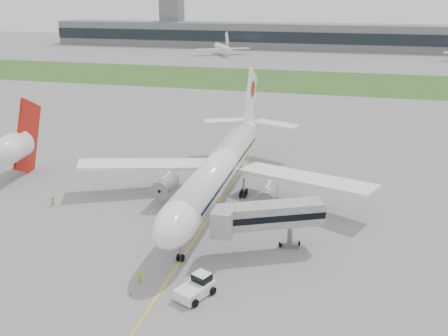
% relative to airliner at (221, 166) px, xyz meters
% --- Properties ---
extents(ground, '(600.00, 600.00, 0.00)m').
position_rel_airliner_xyz_m(ground, '(0.00, -4.87, -5.66)').
color(ground, gray).
rests_on(ground, ground).
extents(apron_markings, '(70.00, 70.00, 0.04)m').
position_rel_airliner_xyz_m(apron_markings, '(0.00, -9.87, -5.66)').
color(apron_markings, yellow).
rests_on(apron_markings, ground).
extents(grass_strip, '(600.00, 50.00, 0.02)m').
position_rel_airliner_xyz_m(grass_strip, '(0.00, 115.13, -5.65)').
color(grass_strip, '#304E1D').
rests_on(grass_strip, ground).
extents(terminal_building, '(320.00, 22.30, 14.00)m').
position_rel_airliner_xyz_m(terminal_building, '(0.00, 225.00, 1.34)').
color(terminal_building, slate).
rests_on(terminal_building, ground).
extents(control_tower, '(12.00, 12.00, 56.00)m').
position_rel_airliner_xyz_m(control_tower, '(-90.00, 227.13, -5.66)').
color(control_tower, slate).
rests_on(control_tower, ground).
extents(airliner, '(48.13, 53.95, 17.88)m').
position_rel_airliner_xyz_m(airliner, '(0.00, 0.00, 0.00)').
color(airliner, white).
rests_on(airliner, ground).
extents(pushback_tug, '(4.28, 5.02, 2.25)m').
position_rel_airliner_xyz_m(pushback_tug, '(4.13, -26.34, -4.62)').
color(pushback_tug, white).
rests_on(pushback_tug, ground).
extents(jet_bridge, '(13.53, 9.27, 6.58)m').
position_rel_airliner_xyz_m(jet_bridge, '(9.41, -14.91, -0.79)').
color(jet_bridge, '#B1B1B4').
rests_on(jet_bridge, ground).
extents(safety_cone_left, '(0.35, 0.35, 0.48)m').
position_rel_airliner_xyz_m(safety_cone_left, '(-2.96, -28.12, -5.42)').
color(safety_cone_left, '#FF600D').
rests_on(safety_cone_left, ground).
extents(safety_cone_right, '(0.41, 0.41, 0.57)m').
position_rel_airliner_xyz_m(safety_cone_right, '(3.70, -23.67, -5.38)').
color(safety_cone_right, '#FF600D').
rests_on(safety_cone_right, ground).
extents(ground_crew_near, '(0.69, 0.53, 1.67)m').
position_rel_airliner_xyz_m(ground_crew_near, '(-2.91, -25.69, -4.83)').
color(ground_crew_near, '#91DD24').
rests_on(ground_crew_near, ground).
extents(ground_crew_far, '(0.85, 0.93, 1.55)m').
position_rel_airliner_xyz_m(ground_crew_far, '(-24.51, -8.89, -4.88)').
color(ground_crew_far, '#A2FF2A').
rests_on(ground_crew_far, ground).
extents(neighbor_aircraft, '(6.05, 17.70, 14.36)m').
position_rel_airliner_xyz_m(neighbor_aircraft, '(-37.61, -0.74, 0.03)').
color(neighbor_aircraft, '#A91409').
rests_on(neighbor_aircraft, ground).
extents(distant_aircraft_left, '(37.02, 35.78, 10.84)m').
position_rel_airliner_xyz_m(distant_aircraft_left, '(-47.24, 184.87, -5.66)').
color(distant_aircraft_left, white).
rests_on(distant_aircraft_left, ground).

